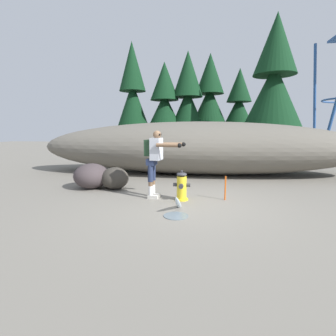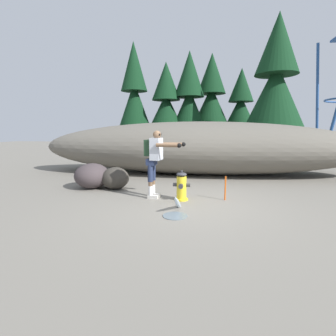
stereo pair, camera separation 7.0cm
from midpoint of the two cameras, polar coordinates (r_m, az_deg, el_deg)
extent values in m
cube|color=slate|center=(5.99, 4.56, -8.34)|extent=(56.00, 56.00, 0.04)
ellipsoid|color=#666056|center=(9.97, 6.35, 4.56)|extent=(12.69, 3.20, 2.04)
cylinder|color=yellow|center=(6.31, 2.77, -7.05)|extent=(0.33, 0.33, 0.04)
cylinder|color=yellow|center=(6.24, 2.79, -4.42)|extent=(0.24, 0.24, 0.56)
ellipsoid|color=#333338|center=(6.17, 2.82, -1.46)|extent=(0.25, 0.25, 0.10)
cylinder|color=#333338|center=(6.16, 2.82, -0.77)|extent=(0.06, 0.06, 0.05)
cylinder|color=#333338|center=(6.24, 1.28, -3.78)|extent=(0.09, 0.09, 0.09)
cylinder|color=#333338|center=(6.21, 4.32, -3.87)|extent=(0.09, 0.09, 0.09)
cylinder|color=#333338|center=(6.06, 2.64, -4.16)|extent=(0.11, 0.09, 0.11)
ellipsoid|color=silver|center=(5.64, 2.07, -8.24)|extent=(0.10, 1.07, 0.68)
cylinder|color=slate|center=(5.19, 1.41, -10.76)|extent=(0.50, 0.50, 0.01)
cube|color=beige|center=(6.60, -3.16, -6.14)|extent=(0.27, 0.13, 0.09)
cylinder|color=white|center=(6.57, -3.67, -4.71)|extent=(0.10, 0.10, 0.24)
cylinder|color=brown|center=(6.54, -3.68, -3.22)|extent=(0.10, 0.10, 0.11)
cylinder|color=#232D4C|center=(6.48, -3.71, -0.83)|extent=(0.13, 0.13, 0.44)
cube|color=beige|center=(6.41, -3.75, -6.58)|extent=(0.27, 0.13, 0.09)
cylinder|color=white|center=(6.39, -4.27, -5.11)|extent=(0.10, 0.10, 0.24)
cylinder|color=brown|center=(6.35, -4.29, -3.57)|extent=(0.10, 0.10, 0.11)
cylinder|color=#232D4C|center=(6.30, -4.32, -1.12)|extent=(0.13, 0.13, 0.44)
cube|color=#232D4C|center=(6.35, -4.04, 1.43)|extent=(0.24, 0.34, 0.16)
cube|color=#B7BCC6|center=(6.28, -2.97, 4.32)|extent=(0.29, 0.39, 0.55)
cube|color=#1E3823|center=(6.34, -4.68, 4.59)|extent=(0.20, 0.30, 0.40)
sphere|color=brown|center=(6.25, -2.82, 7.54)|extent=(0.20, 0.20, 0.20)
cube|color=black|center=(6.23, -2.07, 7.59)|extent=(0.04, 0.15, 0.04)
cylinder|color=brown|center=(6.37, 0.84, 5.41)|extent=(0.59, 0.17, 0.09)
sphere|color=black|center=(6.30, 3.22, 5.36)|extent=(0.11, 0.11, 0.11)
cylinder|color=brown|center=(5.95, -0.28, 5.18)|extent=(0.59, 0.17, 0.09)
sphere|color=black|center=(5.88, 2.25, 5.13)|extent=(0.11, 0.11, 0.11)
ellipsoid|color=#403739|center=(7.83, -17.17, -1.72)|extent=(1.20, 1.21, 0.74)
ellipsoid|color=#36322C|center=(7.54, -12.20, -2.27)|extent=(0.84, 0.81, 0.65)
cylinder|color=#47331E|center=(14.96, -7.88, 4.27)|extent=(0.28, 0.28, 1.19)
cone|color=#0F3319|center=(14.96, -8.06, 12.74)|extent=(2.30, 2.30, 3.24)
cone|color=#0F3319|center=(15.32, -8.27, 21.83)|extent=(1.49, 1.49, 2.70)
cylinder|color=#47331E|center=(14.53, -0.91, 4.42)|extent=(0.29, 0.29, 1.29)
cone|color=#0F3319|center=(14.51, -0.93, 11.86)|extent=(2.44, 2.44, 2.47)
cone|color=#0F3319|center=(14.73, -0.95, 19.08)|extent=(1.59, 1.59, 2.06)
cylinder|color=#47331E|center=(14.59, 4.18, 3.93)|extent=(0.31, 0.31, 1.05)
cone|color=#0F3319|center=(14.56, 4.27, 11.84)|extent=(2.58, 2.58, 2.97)
cone|color=#0F3319|center=(14.85, 4.38, 20.46)|extent=(1.68, 1.68, 2.48)
cylinder|color=#47331E|center=(15.68, 9.00, 5.04)|extent=(0.31, 0.31, 1.51)
cone|color=#0F3319|center=(15.69, 9.19, 12.88)|extent=(2.58, 2.58, 2.78)
cone|color=#0F3319|center=(15.98, 9.38, 20.35)|extent=(1.68, 1.68, 2.31)
cylinder|color=#47331E|center=(15.69, 15.24, 4.69)|extent=(0.26, 0.26, 1.43)
cone|color=#0F3319|center=(15.68, 15.51, 11.45)|extent=(2.21, 2.21, 2.28)
cone|color=#0F3319|center=(15.86, 15.78, 17.62)|extent=(1.43, 1.43, 1.90)
cylinder|color=#47331E|center=(12.91, 21.89, 3.67)|extent=(0.35, 0.35, 1.48)
cone|color=#0F3319|center=(12.95, 22.50, 14.12)|extent=(2.95, 2.95, 3.24)
cone|color=#0F3319|center=(13.42, 23.16, 24.48)|extent=(1.92, 1.92, 2.70)
cylinder|color=#285193|center=(18.75, 30.18, 12.67)|extent=(1.02, 1.02, 6.83)
cylinder|color=#E55914|center=(6.40, 12.54, -4.45)|extent=(0.04, 0.04, 0.60)
camera|label=1|loc=(0.03, -90.31, -0.05)|focal=26.92mm
camera|label=2|loc=(0.03, 89.69, 0.05)|focal=26.92mm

